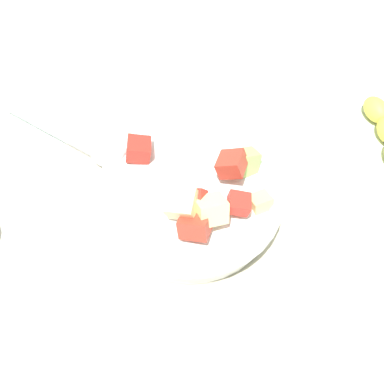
# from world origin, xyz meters

# --- Properties ---
(ground_plane) EXTENTS (2.40, 2.40, 0.00)m
(ground_plane) POSITION_xyz_m (0.00, 0.00, 0.00)
(ground_plane) COLOR silver
(placemat) EXTENTS (0.44, 0.36, 0.01)m
(placemat) POSITION_xyz_m (0.00, 0.00, 0.00)
(placemat) COLOR #BCB299
(placemat) RESTS_ON ground_plane
(salad_bowl) EXTENTS (0.27, 0.27, 0.10)m
(salad_bowl) POSITION_xyz_m (0.01, 0.01, 0.04)
(salad_bowl) COLOR white
(salad_bowl) RESTS_ON placemat
(serving_spoon) EXTENTS (0.22, 0.15, 0.01)m
(serving_spoon) POSITION_xyz_m (0.19, -0.10, 0.01)
(serving_spoon) COLOR #B7B7BC
(serving_spoon) RESTS_ON placemat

